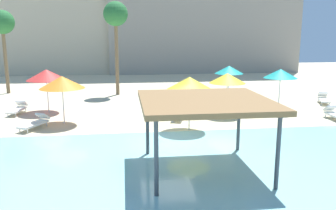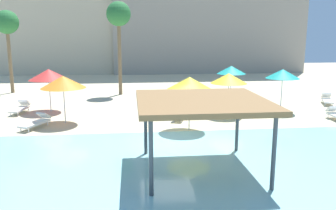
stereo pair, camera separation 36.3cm
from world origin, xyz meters
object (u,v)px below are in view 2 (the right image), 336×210
shade_pavilion (202,103)px  beach_umbrella_yellow_3 (190,83)px  beach_umbrella_red_1 (49,74)px  palm_tree_0 (119,17)px  lounge_chair_4 (327,99)px  beach_umbrella_orange_0 (63,82)px  lounge_chair_3 (21,108)px  beach_umbrella_teal_4 (231,70)px  beach_umbrella_yellow_5 (229,78)px  lounge_chair_0 (180,113)px  palm_tree_1 (7,24)px  lounge_chair_6 (37,122)px  beach_umbrella_teal_2 (283,74)px

shade_pavilion → beach_umbrella_yellow_3: (0.46, 5.36, -0.06)m
beach_umbrella_red_1 → beach_umbrella_yellow_3: (8.02, -5.28, 0.08)m
palm_tree_0 → lounge_chair_4: bearing=-20.6°
beach_umbrella_orange_0 → lounge_chair_3: beach_umbrella_orange_0 is taller
beach_umbrella_teal_4 → lounge_chair_4: (6.68, -0.96, -2.04)m
beach_umbrella_orange_0 → beach_umbrella_yellow_5: size_ratio=1.03×
lounge_chair_4 → beach_umbrella_red_1: bearing=-66.9°
beach_umbrella_orange_0 → lounge_chair_0: bearing=3.2°
shade_pavilion → beach_umbrella_red_1: beach_umbrella_red_1 is taller
beach_umbrella_red_1 → lounge_chair_0: (7.88, -2.82, -2.02)m
beach_umbrella_red_1 → palm_tree_1: palm_tree_1 is taller
lounge_chair_6 → beach_umbrella_teal_4: bearing=140.9°
beach_umbrella_red_1 → beach_umbrella_teal_2: bearing=-6.6°
beach_umbrella_teal_2 → lounge_chair_6: bearing=-170.8°
shade_pavilion → beach_umbrella_orange_0: shade_pavilion is taller
lounge_chair_0 → beach_umbrella_teal_2: bearing=116.5°
shade_pavilion → beach_umbrella_red_1: (-7.56, 10.65, -0.13)m
beach_umbrella_yellow_5 → lounge_chair_4: bearing=18.1°
beach_umbrella_red_1 → lounge_chair_4: (18.75, 0.35, -2.02)m
lounge_chair_4 → palm_tree_0: (-14.50, 5.46, 5.79)m
beach_umbrella_teal_4 → beach_umbrella_yellow_5: bearing=-108.3°
beach_umbrella_red_1 → beach_umbrella_yellow_3: bearing=-33.4°
beach_umbrella_yellow_3 → beach_umbrella_teal_4: 7.74m
lounge_chair_4 → beach_umbrella_orange_0: bearing=-56.4°
beach_umbrella_yellow_3 → lounge_chair_0: size_ratio=1.38×
lounge_chair_4 → lounge_chair_6: (-18.61, -4.35, 0.00)m
shade_pavilion → beach_umbrella_red_1: size_ratio=1.68×
lounge_chair_0 → lounge_chair_4: size_ratio=1.00×
beach_umbrella_yellow_3 → lounge_chair_3: size_ratio=1.40×
beach_umbrella_teal_2 → beach_umbrella_yellow_5: size_ratio=1.06×
beach_umbrella_orange_0 → palm_tree_0: 10.16m
beach_umbrella_teal_4 → palm_tree_0: (-7.82, 4.49, 3.75)m
shade_pavilion → beach_umbrella_red_1: bearing=125.4°
lounge_chair_0 → lounge_chair_6: same height
beach_umbrella_orange_0 → beach_umbrella_red_1: beach_umbrella_red_1 is taller
beach_umbrella_orange_0 → beach_umbrella_teal_4: (10.61, 4.49, 0.07)m
beach_umbrella_teal_4 → lounge_chair_4: bearing=-8.2°
beach_umbrella_yellow_5 → beach_umbrella_red_1: bearing=168.5°
shade_pavilion → beach_umbrella_teal_2: beach_umbrella_teal_2 is taller
beach_umbrella_yellow_5 → palm_tree_1: size_ratio=0.38×
beach_umbrella_teal_2 → lounge_chair_3: size_ratio=1.37×
beach_umbrella_yellow_3 → palm_tree_0: (-3.77, 11.09, 3.69)m
lounge_chair_0 → beach_umbrella_orange_0: bearing=-70.2°
lounge_chair_4 → lounge_chair_0: bearing=-51.7°
beach_umbrella_orange_0 → lounge_chair_0: 6.73m
lounge_chair_4 → shade_pavilion: bearing=-23.4°
beach_umbrella_yellow_5 → palm_tree_0: palm_tree_0 is taller
lounge_chair_6 → shade_pavilion: bearing=75.1°
lounge_chair_0 → lounge_chair_6: size_ratio=1.01×
beach_umbrella_red_1 → beach_umbrella_teal_4: (12.07, 1.31, 0.02)m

